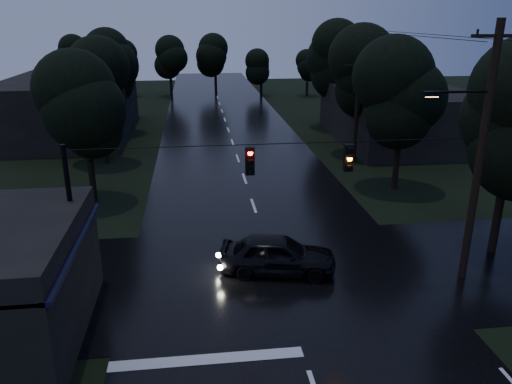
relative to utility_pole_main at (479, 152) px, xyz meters
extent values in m
cube|color=black|center=(-7.41, 19.00, -5.26)|extent=(12.00, 120.00, 0.02)
cube|color=black|center=(-7.41, 1.00, -5.26)|extent=(60.00, 9.00, 0.02)
cube|color=black|center=(-14.41, -2.00, -2.06)|extent=(0.30, 7.00, 0.15)
cylinder|color=black|center=(-14.61, -5.00, -3.76)|extent=(0.10, 0.10, 3.00)
cylinder|color=black|center=(-14.61, 1.00, -3.76)|extent=(0.10, 0.10, 3.00)
cube|color=#FFC766|center=(-14.46, -3.50, -2.76)|extent=(0.06, 1.60, 0.50)
cube|color=#FFC766|center=(-14.46, -0.80, -2.76)|extent=(0.06, 1.20, 0.50)
cube|color=black|center=(6.59, 23.00, -3.06)|extent=(10.00, 14.00, 4.40)
cube|color=black|center=(-21.41, 29.00, -2.76)|extent=(10.00, 16.00, 5.00)
cylinder|color=black|center=(0.09, 0.00, -0.26)|extent=(0.30, 0.30, 10.00)
cube|color=black|center=(0.09, 0.00, 4.14)|extent=(2.00, 0.12, 0.12)
cylinder|color=black|center=(-1.01, 0.00, 2.24)|extent=(2.20, 0.10, 0.10)
cube|color=black|center=(-2.11, 0.00, 2.19)|extent=(0.60, 0.25, 0.18)
cube|color=#FFB266|center=(-2.11, 0.00, 2.09)|extent=(0.45, 0.18, 0.03)
cylinder|color=black|center=(0.89, 17.00, -1.51)|extent=(0.30, 0.30, 7.50)
cube|color=black|center=(0.89, 17.00, 1.64)|extent=(2.00, 0.12, 0.12)
cylinder|color=black|center=(-14.91, 0.00, -2.26)|extent=(0.18, 0.18, 6.00)
cylinder|color=black|center=(-7.41, 0.00, 0.54)|extent=(15.00, 0.03, 0.03)
cube|color=black|center=(-8.61, 0.00, -0.06)|extent=(0.32, 0.25, 1.00)
sphere|color=#FF0C07|center=(-8.61, -0.15, -0.06)|extent=(0.18, 0.18, 0.18)
cube|color=black|center=(-5.01, 0.00, -0.06)|extent=(0.32, 0.25, 1.00)
sphere|color=orange|center=(-5.01, -0.15, -0.06)|extent=(0.18, 0.18, 0.18)
cylinder|color=black|center=(2.59, 2.00, -3.86)|extent=(0.36, 0.36, 2.80)
sphere|color=black|center=(2.59, 2.00, -0.46)|extent=(4.48, 4.48, 4.48)
cylinder|color=black|center=(-16.41, 11.00, -4.03)|extent=(0.36, 0.36, 2.45)
sphere|color=black|center=(-16.41, 11.00, -1.06)|extent=(3.92, 3.92, 3.92)
sphere|color=black|center=(-16.41, 11.00, -0.01)|extent=(3.92, 3.92, 3.92)
sphere|color=black|center=(-16.41, 11.00, 1.04)|extent=(3.92, 3.92, 3.92)
cylinder|color=black|center=(-17.01, 19.00, -3.95)|extent=(0.36, 0.36, 2.62)
sphere|color=black|center=(-17.01, 19.00, -0.76)|extent=(4.20, 4.20, 4.20)
sphere|color=black|center=(-17.01, 19.00, 0.37)|extent=(4.20, 4.20, 4.20)
sphere|color=black|center=(-17.01, 19.00, 1.49)|extent=(4.20, 4.20, 4.20)
cylinder|color=black|center=(-17.61, 29.00, -3.86)|extent=(0.36, 0.36, 2.80)
sphere|color=black|center=(-17.61, 29.00, -0.46)|extent=(4.48, 4.48, 4.48)
sphere|color=black|center=(-17.61, 29.00, 0.74)|extent=(4.48, 4.48, 4.48)
sphere|color=black|center=(-17.61, 29.00, 1.94)|extent=(4.48, 4.48, 4.48)
cylinder|color=black|center=(1.59, 11.00, -3.95)|extent=(0.36, 0.36, 2.62)
sphere|color=black|center=(1.59, 11.00, -0.76)|extent=(4.20, 4.20, 4.20)
sphere|color=black|center=(1.59, 11.00, 0.37)|extent=(4.20, 4.20, 4.20)
sphere|color=black|center=(1.59, 11.00, 1.49)|extent=(4.20, 4.20, 4.20)
cylinder|color=black|center=(2.19, 19.00, -3.86)|extent=(0.36, 0.36, 2.80)
sphere|color=black|center=(2.19, 19.00, -0.46)|extent=(4.48, 4.48, 4.48)
sphere|color=black|center=(2.19, 19.00, 0.74)|extent=(4.48, 4.48, 4.48)
sphere|color=black|center=(2.19, 19.00, 1.94)|extent=(4.48, 4.48, 4.48)
cylinder|color=black|center=(2.79, 29.00, -3.77)|extent=(0.36, 0.36, 2.97)
sphere|color=black|center=(2.79, 29.00, -0.16)|extent=(4.76, 4.76, 4.76)
sphere|color=black|center=(2.79, 29.00, 1.12)|extent=(4.76, 4.76, 4.76)
sphere|color=black|center=(2.79, 29.00, 2.39)|extent=(4.76, 4.76, 4.76)
imported|color=black|center=(-7.33, 1.30, -4.45)|extent=(5.04, 2.82, 1.62)
camera|label=1|loc=(-10.49, -16.90, 4.77)|focal=35.00mm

